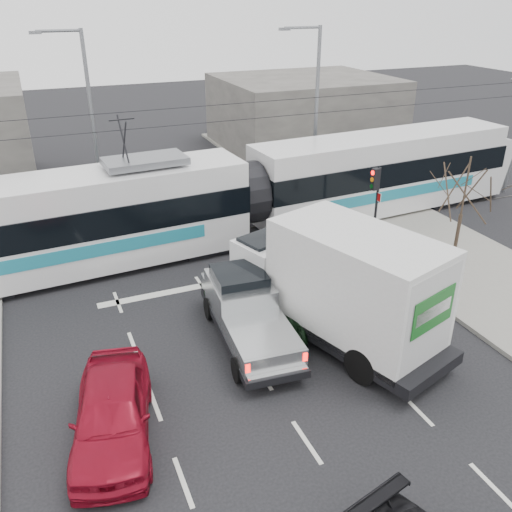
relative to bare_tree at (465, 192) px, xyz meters
name	(u,v)px	position (x,y,z in m)	size (l,w,h in m)	color
ground	(311,361)	(-7.60, -2.50, -3.79)	(120.00, 120.00, 0.00)	black
rails	(211,240)	(-7.60, 7.50, -3.78)	(60.00, 1.60, 0.03)	#33302D
building_right	(304,112)	(4.40, 21.50, -1.29)	(12.00, 10.00, 5.00)	slate
bare_tree	(465,192)	(0.00, 0.00, 0.00)	(2.40, 2.40, 5.00)	#47382B
traffic_signal	(375,190)	(-1.13, 4.00, -1.05)	(0.44, 0.44, 3.60)	black
street_lamp_near	(314,104)	(-0.29, 11.50, 1.32)	(2.38, 0.25, 9.00)	slate
street_lamp_far	(88,113)	(-11.79, 13.50, 1.32)	(2.38, 0.25, 9.00)	slate
catenary	(207,160)	(-7.60, 7.50, 0.09)	(60.00, 0.20, 7.00)	black
tram	(246,194)	(-5.89, 7.23, -1.65)	(29.74, 4.95, 6.04)	silver
silver_pickup	(246,309)	(-8.95, -0.39, -2.75)	(2.44, 5.90, 2.09)	black
box_truck	(339,285)	(-6.17, -1.56, -1.83)	(5.01, 8.42, 3.98)	black
navy_pickup	(321,263)	(-5.00, 1.68, -2.78)	(3.21, 5.19, 2.06)	black
green_car	(254,314)	(-8.58, -0.21, -3.15)	(2.13, 4.62, 1.28)	black
red_car	(112,412)	(-13.83, -3.40, -2.97)	(1.93, 4.81, 1.64)	maroon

